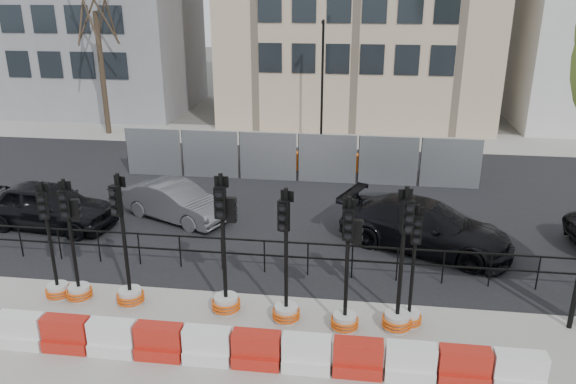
# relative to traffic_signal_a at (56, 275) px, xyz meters

# --- Properties ---
(ground) EXTENTS (120.00, 120.00, 0.00)m
(ground) POSITION_rel_traffic_signal_a_xyz_m (4.99, 0.81, -0.65)
(ground) COLOR #51514C
(ground) RESTS_ON ground
(sidewalk_near) EXTENTS (40.00, 6.00, 0.02)m
(sidewalk_near) POSITION_rel_traffic_signal_a_xyz_m (4.99, -2.19, -0.64)
(sidewalk_near) COLOR gray
(sidewalk_near) RESTS_ON ground
(road) EXTENTS (40.00, 14.00, 0.03)m
(road) POSITION_rel_traffic_signal_a_xyz_m (4.99, 7.81, -0.64)
(road) COLOR black
(road) RESTS_ON ground
(sidewalk_far) EXTENTS (40.00, 4.00, 0.02)m
(sidewalk_far) POSITION_rel_traffic_signal_a_xyz_m (4.99, 16.81, -0.64)
(sidewalk_far) COLOR gray
(sidewalk_far) RESTS_ON ground
(kerb_railing) EXTENTS (18.00, 0.04, 1.00)m
(kerb_railing) POSITION_rel_traffic_signal_a_xyz_m (4.99, 2.01, 0.04)
(kerb_railing) COLOR black
(kerb_railing) RESTS_ON ground
(heras_fencing) EXTENTS (14.33, 1.72, 2.00)m
(heras_fencing) POSITION_rel_traffic_signal_a_xyz_m (4.98, 10.61, 0.03)
(heras_fencing) COLOR #95989D
(heras_fencing) RESTS_ON ground
(lamp_post_far) EXTENTS (0.12, 0.56, 6.00)m
(lamp_post_far) POSITION_rel_traffic_signal_a_xyz_m (5.49, 15.79, 2.57)
(lamp_post_far) COLOR black
(lamp_post_far) RESTS_ON ground
(tree_bare_far) EXTENTS (2.00, 2.00, 9.00)m
(tree_bare_far) POSITION_rel_traffic_signal_a_xyz_m (-6.01, 16.31, 6.00)
(tree_bare_far) COLOR #473828
(tree_bare_far) RESTS_ON ground
(barrier_row) EXTENTS (12.55, 0.50, 0.80)m
(barrier_row) POSITION_rel_traffic_signal_a_xyz_m (4.99, -1.99, -0.29)
(barrier_row) COLOR red
(barrier_row) RESTS_ON ground
(traffic_signal_a) EXTENTS (0.62, 0.62, 3.15)m
(traffic_signal_a) POSITION_rel_traffic_signal_a_xyz_m (0.00, 0.00, 0.00)
(traffic_signal_a) COLOR silver
(traffic_signal_a) RESTS_ON ground
(traffic_signal_b) EXTENTS (0.64, 0.64, 3.25)m
(traffic_signal_b) POSITION_rel_traffic_signal_a_xyz_m (0.59, -0.01, 0.12)
(traffic_signal_b) COLOR silver
(traffic_signal_b) RESTS_ON ground
(traffic_signal_c) EXTENTS (0.68, 0.68, 3.46)m
(traffic_signal_c) POSITION_rel_traffic_signal_a_xyz_m (1.95, -0.06, 0.06)
(traffic_signal_c) COLOR silver
(traffic_signal_c) RESTS_ON ground
(traffic_signal_d) EXTENTS (0.70, 0.70, 3.57)m
(traffic_signal_d) POSITION_rel_traffic_signal_a_xyz_m (4.41, -0.08, 0.20)
(traffic_signal_d) COLOR silver
(traffic_signal_d) RESTS_ON ground
(traffic_signal_e) EXTENTS (0.66, 0.66, 3.37)m
(traffic_signal_e) POSITION_rel_traffic_signal_a_xyz_m (5.90, -0.28, 0.05)
(traffic_signal_e) COLOR silver
(traffic_signal_e) RESTS_ON ground
(traffic_signal_f) EXTENTS (0.65, 0.65, 3.30)m
(traffic_signal_f) POSITION_rel_traffic_signal_a_xyz_m (7.30, -0.45, 0.14)
(traffic_signal_f) COLOR silver
(traffic_signal_f) RESTS_ON ground
(traffic_signal_g) EXTENTS (0.70, 0.70, 3.53)m
(traffic_signal_g) POSITION_rel_traffic_signal_a_xyz_m (8.50, -0.29, 0.08)
(traffic_signal_g) COLOR silver
(traffic_signal_g) RESTS_ON ground
(traffic_signal_h) EXTENTS (0.60, 0.60, 3.05)m
(traffic_signal_h) POSITION_rel_traffic_signal_a_xyz_m (8.77, -0.08, -0.02)
(traffic_signal_h) COLOR silver
(traffic_signal_h) RESTS_ON ground
(car_a) EXTENTS (2.77, 4.88, 1.53)m
(car_a) POSITION_rel_traffic_signal_a_xyz_m (-2.56, 4.20, 0.12)
(car_a) COLOR black
(car_a) RESTS_ON ground
(car_b) EXTENTS (4.30, 4.91, 1.28)m
(car_b) POSITION_rel_traffic_signal_a_xyz_m (1.36, 5.39, -0.01)
(car_b) COLOR #48494D
(car_b) RESTS_ON ground
(car_c) EXTENTS (5.76, 6.63, 1.49)m
(car_c) POSITION_rel_traffic_signal_a_xyz_m (9.50, 4.16, 0.10)
(car_c) COLOR black
(car_c) RESTS_ON ground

